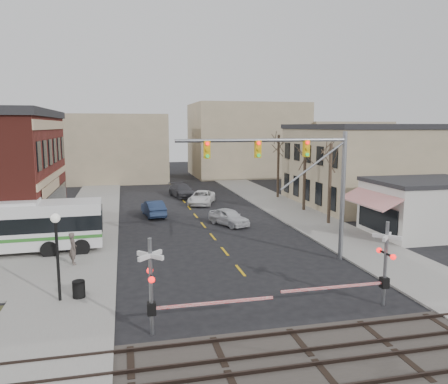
# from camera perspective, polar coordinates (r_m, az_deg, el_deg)

# --- Properties ---
(ground) EXTENTS (160.00, 160.00, 0.00)m
(ground) POSITION_cam_1_polar(r_m,az_deg,el_deg) (23.95, 3.43, -11.72)
(ground) COLOR black
(ground) RESTS_ON ground
(sidewalk_west) EXTENTS (5.00, 60.00, 0.12)m
(sidewalk_west) POSITION_cam_1_polar(r_m,az_deg,el_deg) (42.45, -16.95, -2.97)
(sidewalk_west) COLOR gray
(sidewalk_west) RESTS_ON ground
(sidewalk_east) EXTENTS (5.00, 60.00, 0.12)m
(sidewalk_east) POSITION_cam_1_polar(r_m,az_deg,el_deg) (45.23, 7.83, -1.98)
(sidewalk_east) COLOR gray
(sidewalk_east) RESTS_ON ground
(ballast_strip) EXTENTS (160.00, 5.00, 0.06)m
(ballast_strip) POSITION_cam_1_polar(r_m,az_deg,el_deg) (17.11, 11.53, -20.55)
(ballast_strip) COLOR #332D28
(ballast_strip) RESTS_ON ground
(rail_tracks) EXTENTS (160.00, 3.91, 0.14)m
(rail_tracks) POSITION_cam_1_polar(r_m,az_deg,el_deg) (17.06, 11.54, -20.29)
(rail_tracks) COLOR #2D231E
(rail_tracks) RESTS_ON ground
(tan_building) EXTENTS (20.30, 15.30, 8.50)m
(tan_building) POSITION_cam_1_polar(r_m,az_deg,el_deg) (50.47, 21.34, 3.42)
(tan_building) COLOR gray
(tan_building) RESTS_ON ground
(awning_shop) EXTENTS (9.74, 6.20, 4.30)m
(awning_shop) POSITION_cam_1_polar(r_m,az_deg,el_deg) (36.77, 24.75, -1.81)
(awning_shop) COLOR beige
(awning_shop) RESTS_ON ground
(tree_east_a) EXTENTS (0.28, 0.28, 6.75)m
(tree_east_a) POSITION_cam_1_polar(r_m,az_deg,el_deg) (37.85, 13.65, 1.06)
(tree_east_a) COLOR #382B21
(tree_east_a) RESTS_ON sidewalk_east
(tree_east_b) EXTENTS (0.28, 0.28, 6.30)m
(tree_east_b) POSITION_cam_1_polar(r_m,az_deg,el_deg) (43.40, 10.46, 1.80)
(tree_east_b) COLOR #382B21
(tree_east_b) RESTS_ON sidewalk_east
(tree_east_c) EXTENTS (0.28, 0.28, 7.20)m
(tree_east_c) POSITION_cam_1_polar(r_m,az_deg,el_deg) (50.82, 7.09, 3.37)
(tree_east_c) COLOR #382B21
(tree_east_c) RESTS_ON sidewalk_east
(traffic_signal_mast) EXTENTS (10.44, 0.30, 8.00)m
(traffic_signal_mast) POSITION_cam_1_polar(r_m,az_deg,el_deg) (26.40, 9.93, 2.94)
(traffic_signal_mast) COLOR gray
(traffic_signal_mast) RESTS_ON ground
(rr_crossing_west) EXTENTS (5.60, 1.36, 4.00)m
(rr_crossing_west) POSITION_cam_1_polar(r_m,az_deg,el_deg) (17.96, -8.12, -12.18)
(rr_crossing_west) COLOR gray
(rr_crossing_west) RESTS_ON ground
(rr_crossing_east) EXTENTS (5.60, 1.36, 4.00)m
(rr_crossing_east) POSITION_cam_1_polar(r_m,az_deg,el_deg) (21.55, 19.37, -9.02)
(rr_crossing_east) COLOR gray
(rr_crossing_east) RESTS_ON ground
(street_lamp) EXTENTS (0.44, 0.44, 4.21)m
(street_lamp) POSITION_cam_1_polar(r_m,az_deg,el_deg) (21.83, -21.04, -5.70)
(street_lamp) COLOR black
(street_lamp) RESTS_ON sidewalk_west
(trash_bin) EXTENTS (0.60, 0.60, 0.82)m
(trash_bin) POSITION_cam_1_polar(r_m,az_deg,el_deg) (22.66, -18.44, -11.94)
(trash_bin) COLOR black
(trash_bin) RESTS_ON sidewalk_west
(car_a) EXTENTS (3.25, 4.48, 1.42)m
(car_a) POSITION_cam_1_polar(r_m,az_deg,el_deg) (36.91, 0.62, -3.27)
(car_a) COLOR silver
(car_a) RESTS_ON ground
(car_b) EXTENTS (2.16, 4.67, 1.48)m
(car_b) POSITION_cam_1_polar(r_m,az_deg,el_deg) (41.09, -9.20, -2.11)
(car_b) COLOR #1D2B48
(car_b) RESTS_ON ground
(car_c) EXTENTS (3.96, 5.60, 1.42)m
(car_c) POSITION_cam_1_polar(r_m,az_deg,el_deg) (46.83, -2.94, -0.74)
(car_c) COLOR white
(car_c) RESTS_ON ground
(car_d) EXTENTS (3.08, 5.61, 1.54)m
(car_d) POSITION_cam_1_polar(r_m,az_deg,el_deg) (51.69, -5.49, 0.19)
(car_d) COLOR #38383D
(car_d) RESTS_ON ground
(pedestrian_near) EXTENTS (0.65, 0.82, 1.95)m
(pedestrian_near) POSITION_cam_1_polar(r_m,az_deg,el_deg) (27.71, -19.12, -6.97)
(pedestrian_near) COLOR #594D47
(pedestrian_near) RESTS_ON sidewalk_west
(pedestrian_far) EXTENTS (1.13, 1.04, 1.87)m
(pedestrian_far) POSITION_cam_1_polar(r_m,az_deg,el_deg) (30.76, -19.27, -5.53)
(pedestrian_far) COLOR #2F2D4F
(pedestrian_far) RESTS_ON sidewalk_west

